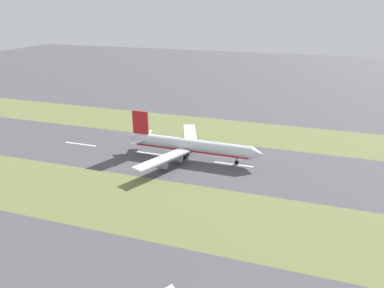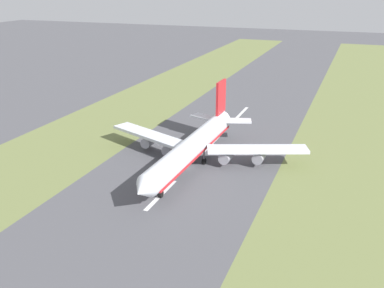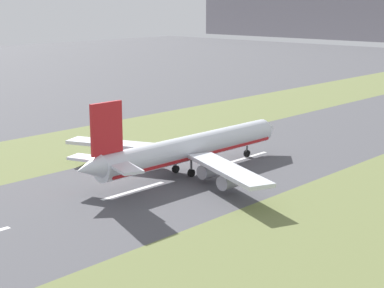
# 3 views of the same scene
# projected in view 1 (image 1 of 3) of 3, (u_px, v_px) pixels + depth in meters

# --- Properties ---
(ground_plane) EXTENTS (800.00, 800.00, 0.00)m
(ground_plane) POSITION_uv_depth(u_px,v_px,m) (194.00, 159.00, 173.40)
(ground_plane) COLOR #4C4C51
(grass_median_west) EXTENTS (40.00, 600.00, 0.01)m
(grass_median_west) POSITION_uv_depth(u_px,v_px,m) (219.00, 130.00, 213.27)
(grass_median_west) COLOR olive
(grass_median_west) RESTS_ON ground
(grass_median_east) EXTENTS (40.00, 600.00, 0.01)m
(grass_median_east) POSITION_uv_depth(u_px,v_px,m) (155.00, 206.00, 133.54)
(grass_median_east) COLOR olive
(grass_median_east) RESTS_ON ground
(centreline_dash_near) EXTENTS (1.20, 18.00, 0.01)m
(centreline_dash_near) POSITION_uv_depth(u_px,v_px,m) (81.00, 144.00, 191.66)
(centreline_dash_near) COLOR silver
(centreline_dash_near) RESTS_ON ground
(centreline_dash_mid) EXTENTS (1.20, 18.00, 0.01)m
(centreline_dash_mid) POSITION_uv_depth(u_px,v_px,m) (152.00, 153.00, 179.75)
(centreline_dash_mid) COLOR silver
(centreline_dash_mid) RESTS_ON ground
(centreline_dash_far) EXTENTS (1.20, 18.00, 0.01)m
(centreline_dash_far) POSITION_uv_depth(u_px,v_px,m) (234.00, 164.00, 167.85)
(centreline_dash_far) COLOR silver
(centreline_dash_far) RESTS_ON ground
(airplane_main_jet) EXTENTS (64.13, 67.08, 20.20)m
(airplane_main_jet) POSITION_uv_depth(u_px,v_px,m) (188.00, 145.00, 173.02)
(airplane_main_jet) COLOR silver
(airplane_main_jet) RESTS_ON ground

